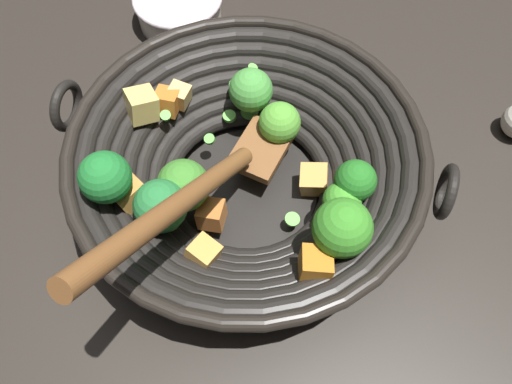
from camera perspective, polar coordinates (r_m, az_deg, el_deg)
ground_plane at (r=0.57m, az=-0.91°, el=0.10°), size 4.00×4.00×0.00m
wok at (r=0.52m, az=-1.12°, el=3.21°), size 0.40×0.39×0.23m
prep_bowl at (r=0.73m, az=-8.66°, el=19.83°), size 0.12×0.12×0.04m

